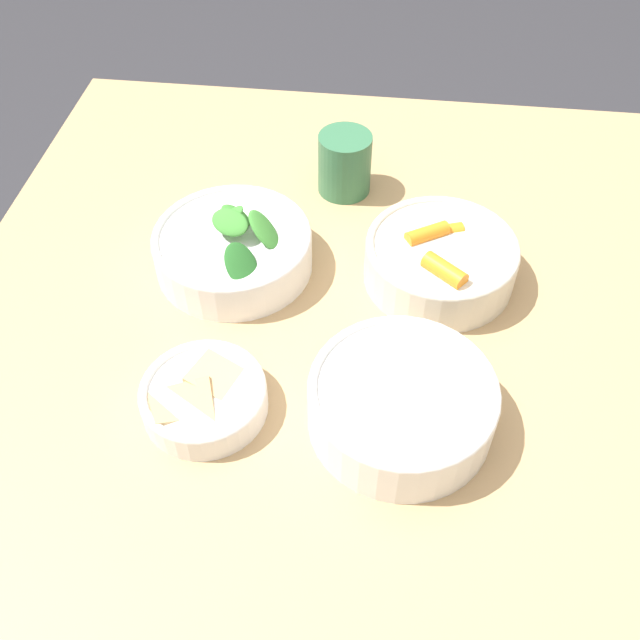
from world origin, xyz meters
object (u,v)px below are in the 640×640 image
object	(u,v)px
bowl_greens	(234,248)
cup	(348,164)
bowl_carrots	(440,259)
bowl_beans_hotdog	(401,408)
bowl_cookies	(204,396)

from	to	relation	value
bowl_greens	cup	bearing A→B (deg)	144.04
bowl_carrots	bowl_beans_hotdog	distance (m)	0.22
bowl_beans_hotdog	bowl_cookies	bearing A→B (deg)	-89.06
bowl_cookies	cup	bearing A→B (deg)	163.68
cup	bowl_greens	bearing A→B (deg)	-35.96
cup	bowl_cookies	bearing A→B (deg)	-16.32
bowl_carrots	cup	bearing A→B (deg)	-142.15
bowl_carrots	cup	xyz separation A→B (m)	(-0.16, -0.13, 0.01)
bowl_greens	bowl_beans_hotdog	distance (m)	0.30
bowl_cookies	bowl_greens	bearing A→B (deg)	-176.99
bowl_greens	bowl_cookies	world-z (taller)	bowl_greens
bowl_beans_hotdog	bowl_carrots	bearing A→B (deg)	170.44
bowl_cookies	cup	xyz separation A→B (m)	(-0.39, 0.11, 0.02)
bowl_carrots	bowl_greens	distance (m)	0.25
bowl_beans_hotdog	bowl_cookies	distance (m)	0.20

